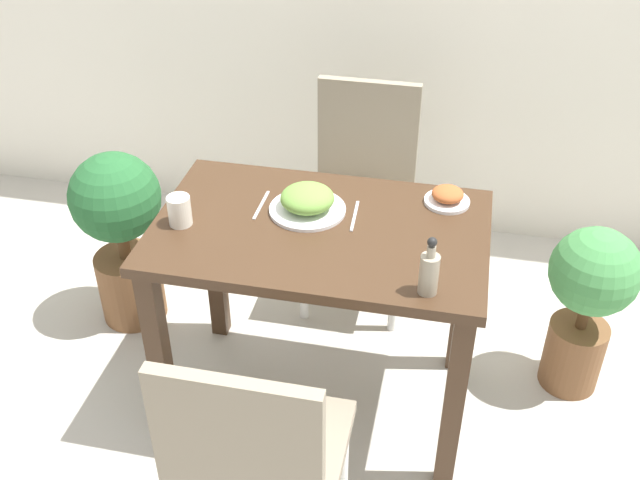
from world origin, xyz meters
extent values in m
plane|color=#B7B2A8|center=(0.00, 0.00, 0.00)|extent=(16.00, 16.00, 0.00)
cube|color=#3D2819|center=(0.00, 0.00, 0.73)|extent=(1.03, 0.65, 0.04)
cube|color=#3D2819|center=(-0.46, -0.27, 0.36)|extent=(0.06, 0.06, 0.71)
cube|color=#3D2819|center=(0.46, -0.27, 0.36)|extent=(0.06, 0.06, 0.71)
cube|color=#3D2819|center=(-0.46, 0.27, 0.36)|extent=(0.06, 0.06, 0.71)
cube|color=#3D2819|center=(0.46, 0.27, 0.36)|extent=(0.06, 0.06, 0.71)
cube|color=gray|center=(-0.02, -0.62, 0.43)|extent=(0.42, 0.42, 0.04)
cube|color=gray|center=(-0.02, -0.81, 0.67)|extent=(0.40, 0.04, 0.44)
cylinder|color=white|center=(0.16, -0.44, 0.21)|extent=(0.03, 0.03, 0.41)
cylinder|color=white|center=(-0.20, -0.44, 0.21)|extent=(0.03, 0.03, 0.41)
cube|color=gray|center=(0.02, 0.60, 0.43)|extent=(0.42, 0.42, 0.04)
cube|color=gray|center=(0.02, 0.79, 0.67)|extent=(0.40, 0.04, 0.44)
cylinder|color=white|center=(-0.16, 0.42, 0.21)|extent=(0.03, 0.03, 0.41)
cylinder|color=white|center=(0.20, 0.42, 0.21)|extent=(0.03, 0.03, 0.41)
cylinder|color=white|center=(-0.16, 0.78, 0.21)|extent=(0.03, 0.03, 0.41)
cylinder|color=white|center=(0.20, 0.78, 0.21)|extent=(0.03, 0.03, 0.41)
cylinder|color=white|center=(-0.06, 0.08, 0.75)|extent=(0.24, 0.24, 0.01)
ellipsoid|color=olive|center=(-0.06, 0.08, 0.80)|extent=(0.17, 0.17, 0.07)
cylinder|color=white|center=(0.37, 0.22, 0.75)|extent=(0.15, 0.15, 0.01)
ellipsoid|color=#A35128|center=(0.37, 0.22, 0.78)|extent=(0.10, 0.10, 0.04)
cylinder|color=silver|center=(-0.42, -0.07, 0.80)|extent=(0.07, 0.07, 0.09)
cylinder|color=gray|center=(0.35, -0.25, 0.81)|extent=(0.05, 0.05, 0.12)
cylinder|color=gray|center=(0.35, -0.25, 0.88)|extent=(0.02, 0.02, 0.03)
sphere|color=black|center=(0.35, -0.25, 0.91)|extent=(0.03, 0.03, 0.03)
cube|color=silver|center=(-0.21, 0.08, 0.75)|extent=(0.01, 0.17, 0.00)
cube|color=silver|center=(0.09, 0.08, 0.75)|extent=(0.02, 0.17, 0.00)
cylinder|color=brown|center=(-0.84, 0.30, 0.14)|extent=(0.26, 0.26, 0.29)
cylinder|color=brown|center=(-0.84, 0.30, 0.34)|extent=(0.05, 0.05, 0.10)
sphere|color=#235B2D|center=(-0.84, 0.30, 0.56)|extent=(0.34, 0.34, 0.34)
cylinder|color=brown|center=(0.88, 0.27, 0.13)|extent=(0.21, 0.21, 0.27)
cylinder|color=brown|center=(0.88, 0.27, 0.31)|extent=(0.04, 0.04, 0.09)
sphere|color=#428947|center=(0.88, 0.27, 0.51)|extent=(0.30, 0.30, 0.30)
camera|label=1|loc=(0.39, -1.85, 2.03)|focal=42.00mm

